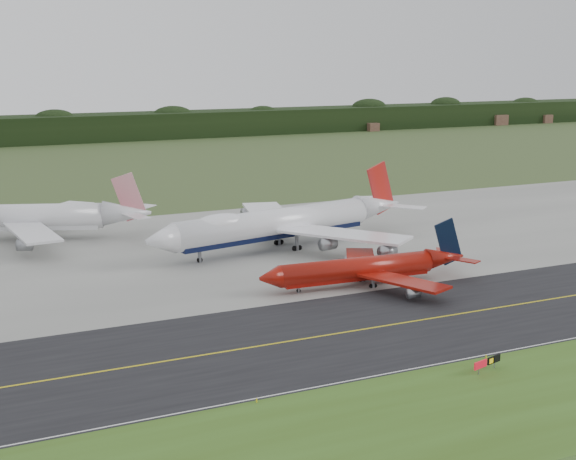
# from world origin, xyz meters

# --- Properties ---
(ground) EXTENTS (600.00, 600.00, 0.00)m
(ground) POSITION_xyz_m (0.00, 0.00, 0.00)
(ground) COLOR #2E431F
(ground) RESTS_ON ground
(grass_verge) EXTENTS (400.00, 30.00, 0.01)m
(grass_verge) POSITION_xyz_m (0.00, -35.00, 0.01)
(grass_verge) COLOR #395819
(grass_verge) RESTS_ON ground
(taxiway) EXTENTS (400.00, 32.00, 0.02)m
(taxiway) POSITION_xyz_m (0.00, -4.00, 0.01)
(taxiway) COLOR black
(taxiway) RESTS_ON ground
(apron) EXTENTS (400.00, 78.00, 0.01)m
(apron) POSITION_xyz_m (0.00, 51.00, 0.01)
(apron) COLOR slate
(apron) RESTS_ON ground
(taxiway_centreline) EXTENTS (400.00, 0.40, 0.00)m
(taxiway_centreline) POSITION_xyz_m (0.00, -4.00, 0.03)
(taxiway_centreline) COLOR gold
(taxiway_centreline) RESTS_ON taxiway
(taxiway_edge_line) EXTENTS (400.00, 0.25, 0.00)m
(taxiway_edge_line) POSITION_xyz_m (0.00, -19.50, 0.03)
(taxiway_edge_line) COLOR silver
(taxiway_edge_line) RESTS_ON taxiway
(horizon_treeline) EXTENTS (700.00, 25.00, 12.00)m
(horizon_treeline) POSITION_xyz_m (0.00, 273.76, 5.47)
(horizon_treeline) COLOR black
(horizon_treeline) RESTS_ON ground
(jet_ba_747) EXTENTS (62.46, 50.99, 15.79)m
(jet_ba_747) POSITION_xyz_m (4.39, 45.86, 5.37)
(jet_ba_747) COLOR white
(jet_ba_747) RESTS_ON ground
(jet_red_737) EXTENTS (38.87, 31.68, 10.50)m
(jet_red_737) POSITION_xyz_m (6.76, 15.75, 2.90)
(jet_red_737) COLOR maroon
(jet_red_737) RESTS_ON ground
(jet_star_tail) EXTENTS (52.42, 42.57, 14.23)m
(jet_star_tail) POSITION_xyz_m (-42.10, 76.14, 4.75)
(jet_star_tail) COLOR silver
(jet_star_tail) RESTS_ON ground
(taxiway_sign) EXTENTS (4.95, 1.48, 1.69)m
(taxiway_sign) POSITION_xyz_m (0.83, -23.98, 1.19)
(taxiway_sign) COLOR slate
(taxiway_sign) RESTS_ON ground
(edge_marker_left) EXTENTS (0.16, 0.16, 0.50)m
(edge_marker_left) POSITION_xyz_m (-28.82, -20.50, 0.25)
(edge_marker_left) COLOR yellow
(edge_marker_left) RESTS_ON ground
(edge_marker_center) EXTENTS (0.16, 0.16, 0.50)m
(edge_marker_center) POSITION_xyz_m (3.45, -20.50, 0.25)
(edge_marker_center) COLOR yellow
(edge_marker_center) RESTS_ON ground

